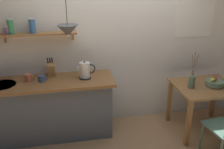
% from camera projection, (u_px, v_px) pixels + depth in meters
% --- Properties ---
extents(ground_plane, '(14.00, 14.00, 0.00)m').
position_uv_depth(ground_plane, '(122.00, 139.00, 3.67)').
color(ground_plane, '#A87F56').
extents(back_wall, '(6.80, 0.11, 2.70)m').
position_uv_depth(back_wall, '(127.00, 40.00, 3.80)').
color(back_wall, white).
rests_on(back_wall, ground_plane).
extents(kitchen_counter, '(1.83, 0.63, 0.90)m').
position_uv_depth(kitchen_counter, '(51.00, 108.00, 3.62)').
color(kitchen_counter, slate).
rests_on(kitchen_counter, ground_plane).
extents(wall_shelf, '(1.03, 0.20, 0.34)m').
position_uv_depth(wall_shelf, '(30.00, 31.00, 3.33)').
color(wall_shelf, '#9E6B3D').
extents(dining_table, '(0.89, 0.77, 0.76)m').
position_uv_depth(dining_table, '(205.00, 93.00, 3.69)').
color(dining_table, '#9E6B3D').
rests_on(dining_table, ground_plane).
extents(fruit_bowl, '(0.27, 0.27, 0.14)m').
position_uv_depth(fruit_bowl, '(215.00, 82.00, 3.62)').
color(fruit_bowl, slate).
rests_on(fruit_bowl, dining_table).
extents(twig_vase, '(0.10, 0.10, 0.54)m').
position_uv_depth(twig_vase, '(192.00, 81.00, 3.54)').
color(twig_vase, '#567056').
rests_on(twig_vase, dining_table).
extents(electric_kettle, '(0.26, 0.17, 0.26)m').
position_uv_depth(electric_kettle, '(85.00, 70.00, 3.49)').
color(electric_kettle, black).
rests_on(electric_kettle, kitchen_counter).
extents(knife_block, '(0.11, 0.17, 0.29)m').
position_uv_depth(knife_block, '(51.00, 69.00, 3.56)').
color(knife_block, tan).
rests_on(knife_block, kitchen_counter).
extents(coffee_mug_by_sink, '(0.13, 0.08, 0.11)m').
position_uv_depth(coffee_mug_by_sink, '(28.00, 78.00, 3.41)').
color(coffee_mug_by_sink, '#C6664C').
rests_on(coffee_mug_by_sink, kitchen_counter).
extents(coffee_mug_spare, '(0.13, 0.09, 0.09)m').
position_uv_depth(coffee_mug_spare, '(42.00, 78.00, 3.41)').
color(coffee_mug_spare, '#3D5B89').
rests_on(coffee_mug_spare, kitchen_counter).
extents(pendant_lamp, '(0.27, 0.27, 0.60)m').
position_uv_depth(pendant_lamp, '(68.00, 31.00, 3.11)').
color(pendant_lamp, black).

